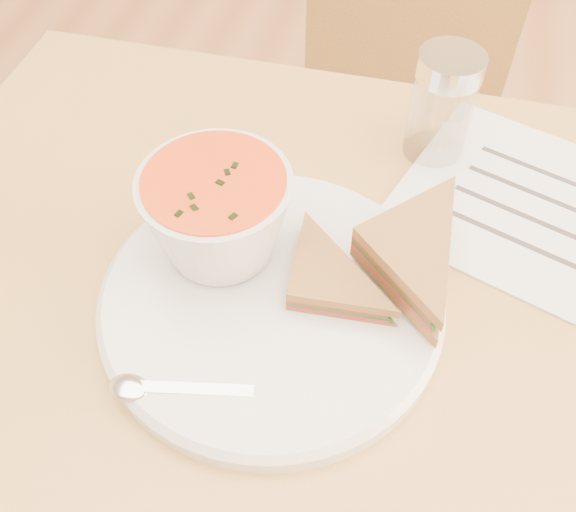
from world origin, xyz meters
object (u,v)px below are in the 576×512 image
(plate, at_px, (271,301))
(soup_bowl, at_px, (218,218))
(chair_far, at_px, (396,174))
(dining_table, at_px, (354,483))
(condiment_shaker, at_px, (442,106))

(plate, distance_m, soup_bowl, 0.09)
(chair_far, bearing_deg, dining_table, 85.53)
(dining_table, xyz_separation_m, condiment_shaker, (0.01, 0.24, 0.43))
(plate, bearing_deg, dining_table, -0.07)
(soup_bowl, relative_size, condiment_shaker, 1.10)
(dining_table, bearing_deg, soup_bowl, 166.87)
(plate, distance_m, condiment_shaker, 0.27)
(condiment_shaker, bearing_deg, dining_table, -92.48)
(chair_far, relative_size, condiment_shaker, 6.94)
(dining_table, height_order, soup_bowl, soup_bowl)
(soup_bowl, bearing_deg, chair_far, 75.53)
(chair_far, xyz_separation_m, condiment_shaker, (0.04, -0.32, 0.40))
(plate, relative_size, soup_bowl, 2.31)
(chair_far, distance_m, plate, 0.66)
(dining_table, xyz_separation_m, plate, (-0.11, 0.00, 0.38))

